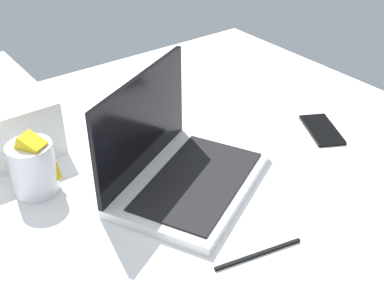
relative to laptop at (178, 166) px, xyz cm
name	(u,v)px	position (x,y,z in cm)	size (l,w,h in cm)	color
bed_mattress	(117,271)	(-18.78, -5.98, -13.41)	(180.00, 140.00, 18.00)	white
laptop	(178,166)	(0.00, 0.00, 0.00)	(39.87, 35.55, 23.00)	silver
snack_cup	(34,167)	(-24.40, 15.25, 1.42)	(9.04, 9.00, 13.69)	silver
cell_phone	(322,130)	(40.18, -4.15, -4.01)	(6.80, 14.00, 0.80)	black
charger_cable	(258,254)	(-0.85, -25.18, -4.11)	(17.00, 0.60, 0.60)	black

